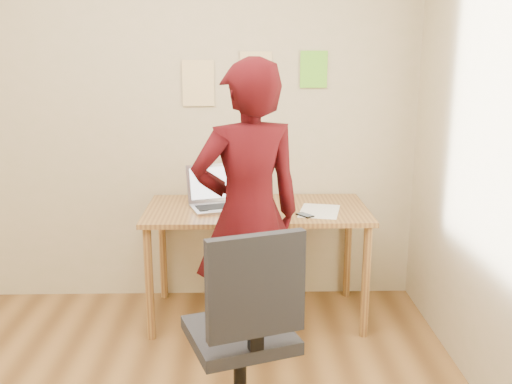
{
  "coord_description": "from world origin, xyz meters",
  "views": [
    {
      "loc": [
        0.56,
        -2.1,
        1.71
      ],
      "look_at": [
        0.63,
        0.95,
        0.95
      ],
      "focal_mm": 40.0,
      "sensor_mm": 36.0,
      "label": 1
    }
  ],
  "objects_px": {
    "desk": "(257,221)",
    "phone": "(305,215)",
    "person": "(248,216)",
    "laptop": "(218,199)",
    "office_chair": "(244,348)"
  },
  "relations": [
    {
      "from": "desk",
      "to": "phone",
      "type": "relative_size",
      "value": 11.51
    },
    {
      "from": "person",
      "to": "desk",
      "type": "bearing_deg",
      "value": -113.03
    },
    {
      "from": "laptop",
      "to": "office_chair",
      "type": "distance_m",
      "value": 1.29
    },
    {
      "from": "phone",
      "to": "person",
      "type": "bearing_deg",
      "value": -172.23
    },
    {
      "from": "phone",
      "to": "person",
      "type": "xyz_separation_m",
      "value": [
        -0.35,
        -0.34,
        0.1
      ]
    },
    {
      "from": "desk",
      "to": "person",
      "type": "bearing_deg",
      "value": -96.47
    },
    {
      "from": "laptop",
      "to": "phone",
      "type": "xyz_separation_m",
      "value": [
        0.53,
        -0.22,
        -0.05
      ]
    },
    {
      "from": "desk",
      "to": "phone",
      "type": "xyz_separation_m",
      "value": [
        0.29,
        -0.19,
        0.09
      ]
    },
    {
      "from": "desk",
      "to": "office_chair",
      "type": "bearing_deg",
      "value": -94.04
    },
    {
      "from": "desk",
      "to": "laptop",
      "type": "height_order",
      "value": "laptop"
    },
    {
      "from": "phone",
      "to": "person",
      "type": "relative_size",
      "value": 0.07
    },
    {
      "from": "office_chair",
      "to": "person",
      "type": "distance_m",
      "value": 0.79
    },
    {
      "from": "phone",
      "to": "laptop",
      "type": "bearing_deg",
      "value": 120.56
    },
    {
      "from": "phone",
      "to": "office_chair",
      "type": "relative_size",
      "value": 0.12
    },
    {
      "from": "desk",
      "to": "laptop",
      "type": "distance_m",
      "value": 0.29
    }
  ]
}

